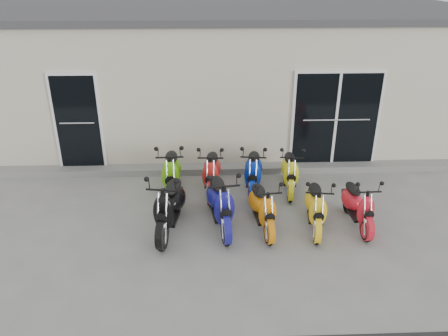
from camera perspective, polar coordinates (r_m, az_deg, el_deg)
The scene contains 15 objects.
ground at distance 8.40m, azimuth 0.16°, elevation -6.37°, with size 80.00×80.00×0.00m, color gray.
building at distance 12.68m, azimuth -0.80°, elevation 12.33°, with size 14.00×6.00×3.20m, color beige.
roof_cap at distance 12.42m, azimuth -0.85°, elevation 19.91°, with size 14.20×6.20×0.16m, color #3F3F42.
front_step at distance 10.15m, azimuth -0.30°, elevation -0.08°, with size 14.00×0.40×0.15m, color gray.
door_left at distance 10.27m, azimuth -18.60°, elevation 6.00°, with size 1.07×0.08×2.22m, color black.
door_right at distance 10.26m, azimuth 14.42°, elevation 6.52°, with size 2.02×0.08×2.22m, color black.
scooter_front_black at distance 7.73m, azimuth -7.19°, elevation -4.11°, with size 0.63×1.73×1.28m, color black, non-canonical shape.
scooter_front_blue at distance 7.79m, azimuth -0.48°, elevation -3.70°, with size 0.62×1.71×1.26m, color navy, non-canonical shape.
scooter_front_orange_a at distance 7.81m, azimuth 5.07°, elevation -4.41°, with size 0.54×1.49×1.10m, color orange, non-canonical shape.
scooter_front_orange_b at distance 7.98m, azimuth 11.97°, elevation -4.24°, with size 0.54×1.49×1.10m, color yellow, non-canonical shape.
scooter_front_red at distance 8.24m, azimuth 17.18°, elevation -3.98°, with size 0.53×1.46×1.08m, color red, non-canonical shape.
scooter_back_green at distance 8.98m, azimuth -6.93°, elevation 0.12°, with size 0.62×1.69×1.25m, color #56AF0D, non-canonical shape.
scooter_back_red at distance 9.01m, azimuth -1.65°, elevation 0.12°, with size 0.58×1.59×1.18m, color red, non-canonical shape.
scooter_back_blue at distance 9.06m, azimuth 3.86°, elevation 0.21°, with size 0.58×1.59×1.17m, color #05259E, non-canonical shape.
scooter_back_yellow at distance 9.22m, azimuth 8.64°, elevation 0.22°, with size 0.55×1.51×1.11m, color yellow, non-canonical shape.
Camera 1 is at (-0.29, -7.17, 4.37)m, focal length 35.00 mm.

